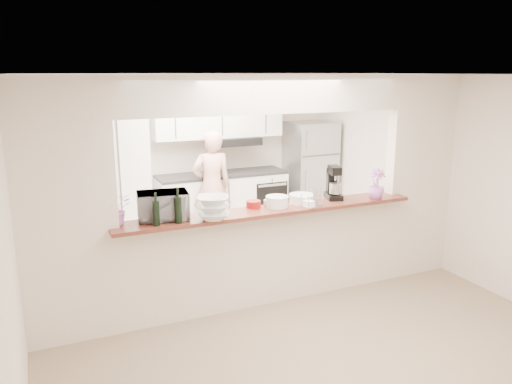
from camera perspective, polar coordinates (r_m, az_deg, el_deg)
floor at (r=5.79m, az=1.44°, el=-12.26°), size 6.00×6.00×0.00m
tile_overlay at (r=7.11m, az=-3.98°, el=-7.22°), size 5.00×2.90×0.01m
partition at (r=5.32m, az=1.53°, el=2.28°), size 5.00×0.15×2.50m
bar_counter at (r=5.56m, az=1.49°, el=-6.93°), size 3.40×0.38×1.09m
kitchen_cabinets at (r=7.86m, az=-8.32°, el=2.06°), size 3.15×0.62×2.25m
refrigerator at (r=8.68m, az=6.19°, el=2.37°), size 0.75×0.70×1.70m
flower_left at (r=4.97m, az=-15.66°, el=-1.89°), size 0.35×0.33×0.30m
wine_bottle_a at (r=4.88m, az=-8.91°, el=-1.96°), size 0.07×0.07×0.36m
wine_bottle_b at (r=4.84m, az=-11.34°, el=-2.37°), size 0.06×0.06×0.32m
toaster_oven at (r=5.05m, az=-10.60°, el=-1.55°), size 0.54×0.40×0.27m
serving_bowls at (r=4.97m, az=-4.94°, el=-1.85°), size 0.39×0.39×0.23m
plate_stack_a at (r=5.44m, az=2.44°, el=-1.08°), size 0.25×0.25×0.12m
plate_stack_b at (r=5.61m, az=5.25°, el=-0.76°), size 0.29×0.29×0.10m
red_bowl at (r=5.41m, az=-0.29°, el=-1.39°), size 0.16×0.16×0.07m
tan_bowl at (r=5.49m, az=1.62°, el=-1.22°), size 0.14×0.14×0.07m
utensil_caddy at (r=5.46m, az=6.46°, el=-0.76°), size 0.25×0.17×0.21m
stand_mixer at (r=5.83m, az=8.85°, el=0.92°), size 0.23×0.30×0.39m
flower_right at (r=5.91m, az=13.61°, el=0.89°), size 0.23×0.23×0.35m
person at (r=7.59m, az=-5.08°, el=0.66°), size 0.63×0.43×1.67m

